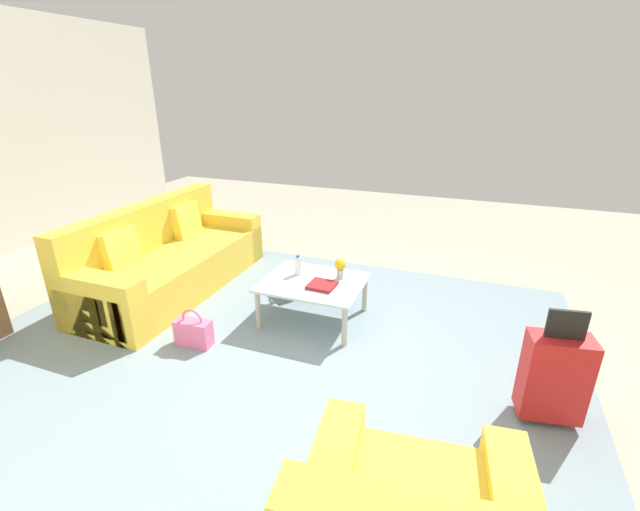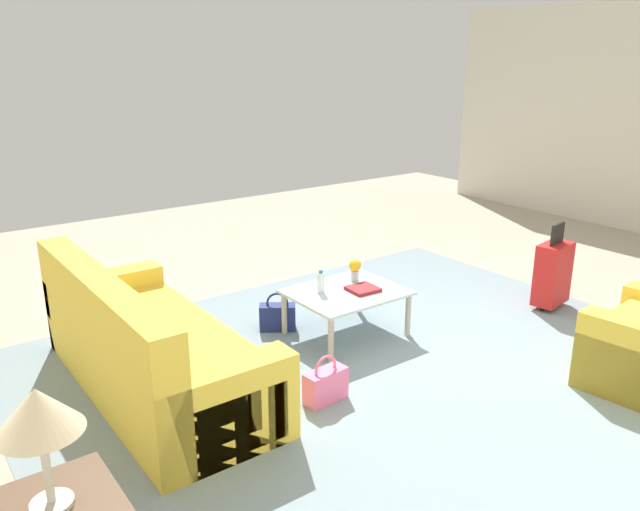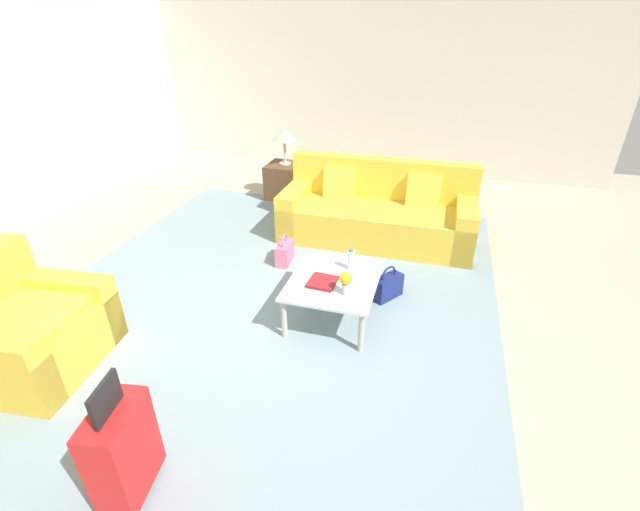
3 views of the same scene
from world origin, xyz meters
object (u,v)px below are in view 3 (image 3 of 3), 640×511
Objects in this scene: handbag_navy at (388,286)px; suitcase_red at (122,450)px; side_table at (286,181)px; table_lamp at (284,135)px; couch at (378,214)px; coffee_table at (335,282)px; armchair at (23,333)px; coffee_table_book at (323,282)px; flower_vase at (346,281)px; water_bottle at (351,260)px; handbag_pink at (285,252)px.

suitcase_red is at bearing 154.94° from handbag_navy.
table_lamp is at bearing 0.00° from side_table.
couch reaches higher than handbag_navy.
couch is 1.42m from handbag_navy.
coffee_table is 0.66m from handbag_navy.
armchair reaches higher than handbag_navy.
couch is 4.20× the size of table_lamp.
coffee_table_book is 0.68× the size of handbag_navy.
flower_vase is 3.45m from side_table.
couch is 2.75× the size of suitcase_red.
suitcase_red is (-3.80, 0.80, 0.04)m from couch.
coffee_table is at bearing -58.96° from armchair.
handbag_navy is at bearing -23.78° from flower_vase.
armchair is 2.58m from flower_vase.
table_lamp is at bearing 29.22° from coffee_table_book.
coffee_table_book is 1.98m from suitcase_red.
suitcase_red reaches higher than flower_vase.
couch is 3.85m from armchair.
table_lamp is (1.00, 1.60, 0.66)m from couch.
armchair reaches higher than water_bottle.
handbag_navy is (0.65, -0.29, -0.40)m from flower_vase.
coffee_table_book is 0.44× the size of table_lamp.
suitcase_red is (-4.80, -0.80, -0.62)m from table_lamp.
handbag_pink is 1.00× the size of handbag_navy.
side_table reaches higher than coffee_table_book.
flower_vase reaches higher than handbag_pink.
armchair is 2.55m from handbag_pink.
coffee_table is at bearing -151.82° from side_table.
handbag_pink is (-1.98, -0.70, -0.14)m from side_table.
armchair is at bearing 121.04° from coffee_table.
coffee_table is 0.16m from coffee_table_book.
table_lamp is 0.65× the size of suitcase_red.
couch is 4.30× the size of side_table.
flower_vase reaches higher than side_table.
armchair reaches higher than coffee_table_book.
armchair is 1.27× the size of suitcase_red.
table_lamp reaches higher than flower_vase.
handbag_navy is at bearing -45.33° from coffee_table.
handbag_navy is (-1.37, -0.34, -0.18)m from couch.
armchair is 1.14× the size of coffee_table.
coffee_table_book reaches higher than handbag_pink.
coffee_table_book is 0.27m from flower_vase.
coffee_table is at bearing 176.82° from couch.
side_table is at bearing 9.46° from suitcase_red.
armchair is (-3.11, 2.27, -0.01)m from couch.
armchair is at bearing 143.83° from couch.
armchair is 4.43× the size of coffee_table_book.
flower_vase is at bearing -173.21° from water_bottle.
water_bottle is at bearing -19.98° from suitcase_red.
handbag_navy is at bearing -55.43° from water_bottle.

